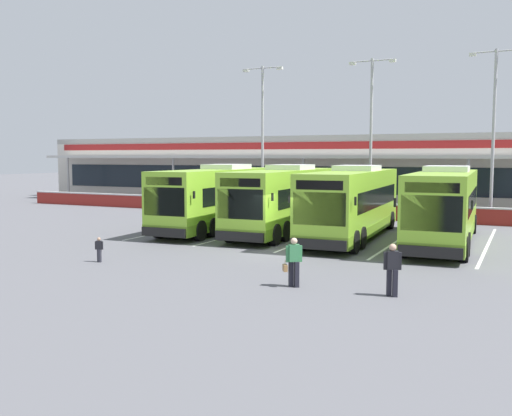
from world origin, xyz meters
The scene contains 18 objects.
ground_plane centered at (0.00, 0.00, 0.00)m, with size 200.00×200.00×0.00m, color #56565B.
terminal_building centered at (0.00, 26.91, 3.01)m, with size 70.00×13.00×6.00m.
red_barrier_wall centered at (0.00, 14.50, 0.56)m, with size 60.00×0.40×1.10m.
coach_bus_leftmost centered at (-6.22, 5.70, 1.79)m, with size 3.35×12.25×3.78m.
coach_bus_left_centre centered at (-2.22, 6.01, 1.79)m, with size 3.35×12.25×3.78m.
coach_bus_centre centered at (1.86, 5.37, 1.79)m, with size 3.35×12.25×3.78m.
coach_bus_right_centre centered at (6.41, 5.45, 1.79)m, with size 3.35×12.25×3.78m.
bay_stripe_far_west centered at (-8.40, 6.00, 0.00)m, with size 0.14×13.00×0.01m, color silver.
bay_stripe_west centered at (-4.20, 6.00, 0.00)m, with size 0.14×13.00×0.01m, color silver.
bay_stripe_mid_west centered at (0.00, 6.00, 0.00)m, with size 0.14×13.00×0.01m, color silver.
bay_stripe_centre centered at (4.20, 6.00, 0.00)m, with size 0.14×13.00×0.01m, color silver.
bay_stripe_mid_east centered at (8.40, 6.00, 0.00)m, with size 0.14×13.00×0.01m, color silver.
pedestrian_with_handbag centered at (3.22, -6.20, 0.86)m, with size 0.62×0.49×1.62m.
pedestrian_in_dark_coat centered at (6.40, -6.07, 0.87)m, with size 0.53×0.33×1.62m.
pedestrian_child centered at (-5.47, -5.55, 0.54)m, with size 0.33×0.19×1.00m.
lamp_post_west centered at (-8.29, 16.08, 6.29)m, with size 3.24×0.28×11.00m.
lamp_post_centre centered at (-0.02, 16.35, 6.29)m, with size 3.24×0.28×11.00m.
lamp_post_east centered at (7.92, 16.23, 6.29)m, with size 3.24×0.28×11.00m.
Camera 1 is at (10.01, -23.17, 4.27)m, focal length 39.77 mm.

